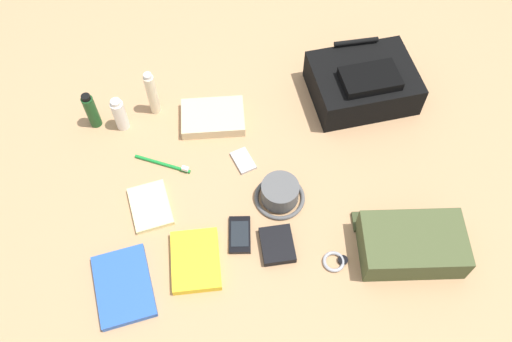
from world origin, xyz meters
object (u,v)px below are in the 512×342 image
cell_phone (240,235)px  notepad (150,206)px  backpack (363,83)px  shampoo_bottle (91,111)px  folded_towel (213,117)px  toiletry_pouch (411,244)px  wristwatch (335,261)px  media_player (243,161)px  lotion_bottle (152,94)px  toothbrush (166,164)px  wallet (277,245)px  bucket_hat (280,193)px  toothpaste_tube (120,114)px  paperback_novel (124,286)px  travel_guidebook (196,261)px

cell_phone → notepad: size_ratio=0.80×
backpack → shampoo_bottle: 0.87m
folded_towel → shampoo_bottle: bearing=172.2°
toiletry_pouch → wristwatch: bearing=-179.4°
media_player → lotion_bottle: bearing=135.7°
toothbrush → wallet: 0.43m
shampoo_bottle → cell_phone: shampoo_bottle is taller
bucket_hat → cell_phone: bearing=-143.1°
toothpaste_tube → cell_phone: size_ratio=1.05×
paperback_novel → cell_phone: paperback_novel is taller
travel_guidebook → wristwatch: size_ratio=2.58×
cell_phone → folded_towel: (-0.02, 0.42, 0.01)m
toiletry_pouch → paperback_novel: size_ratio=1.34×
bucket_hat → toothbrush: bucket_hat is taller
cell_phone → wallet: (0.10, -0.05, 0.01)m
bucket_hat → toothbrush: size_ratio=0.90×
cell_phone → toothbrush: toothbrush is taller
travel_guidebook → toothbrush: bearing=100.0°
travel_guidebook → notepad: bearing=120.5°
toothpaste_tube → cell_phone: bearing=-54.9°
notepad → travel_guidebook: bearing=-67.9°
shampoo_bottle → travel_guidebook: (0.27, -0.53, -0.05)m
bucket_hat → folded_towel: size_ratio=0.75×
wristwatch → toothpaste_tube: bearing=134.6°
wallet → toothbrush: bearing=132.8°
travel_guidebook → toiletry_pouch: bearing=-5.9°
notepad → paperback_novel: bearing=-118.5°
bucket_hat → cell_phone: bucket_hat is taller
bucket_hat → toothpaste_tube: bearing=142.3°
shampoo_bottle → media_player: bearing=-26.6°
toiletry_pouch → wallet: size_ratio=2.72×
wristwatch → toiletry_pouch: bearing=0.6°
toiletry_pouch → cell_phone: (-0.46, 0.12, -0.04)m
folded_towel → wallet: bearing=-75.3°
lotion_bottle → toothbrush: lotion_bottle is taller
wristwatch → wallet: wallet is taller
media_player → wristwatch: size_ratio=1.35×
shampoo_bottle → wristwatch: size_ratio=1.95×
backpack → notepad: bearing=-156.4°
media_player → notepad: (-0.29, -0.11, 0.00)m
toothpaste_tube → travel_guidebook: size_ratio=0.69×
bucket_hat → travel_guidebook: (-0.27, -0.16, -0.02)m
shampoo_bottle → toothbrush: bearing=-43.5°
bucket_hat → media_player: bearing=120.7°
shampoo_bottle → lotion_bottle: 0.20m
shampoo_bottle → folded_towel: shampoo_bottle is taller
lotion_bottle → toiletry_pouch: bearing=-42.8°
backpack → toothbrush: size_ratio=2.06×
toiletry_pouch → media_player: 0.55m
travel_guidebook → wristwatch: (0.38, -0.06, -0.01)m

